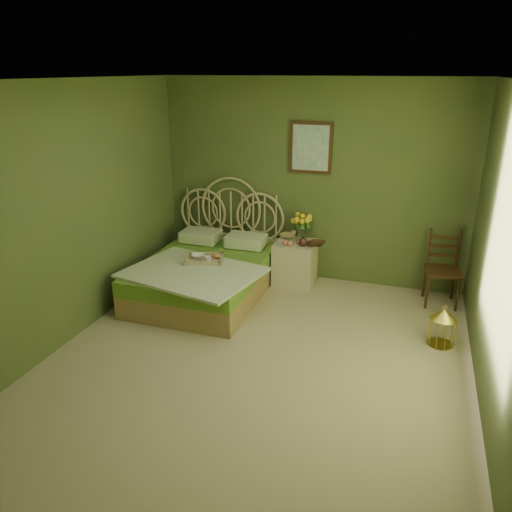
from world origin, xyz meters
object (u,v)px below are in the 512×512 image
(nightstand, at_px, (296,257))
(chair, at_px, (443,263))
(bed, at_px, (206,272))
(birdcage, at_px, (442,328))

(nightstand, xyz_separation_m, chair, (1.82, -0.02, 0.14))
(bed, relative_size, birdcage, 5.26)
(nightstand, relative_size, chair, 1.11)
(chair, distance_m, birdcage, 1.13)
(bed, relative_size, chair, 2.36)
(bed, height_order, chair, bed)
(bed, distance_m, birdcage, 2.83)
(chair, relative_size, birdcage, 2.23)
(birdcage, bearing_deg, chair, 90.00)
(chair, xyz_separation_m, birdcage, (0.00, -1.09, -0.30))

